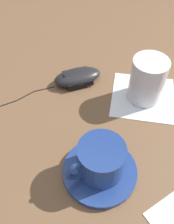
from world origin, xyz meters
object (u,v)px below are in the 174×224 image
object	(u,v)px
saucer	(100,171)
drinking_glass	(147,80)
computer_mouse	(77,77)
coffee_cup	(102,160)

from	to	relation	value
saucer	drinking_glass	size ratio (longest dim) A/B	1.33
computer_mouse	drinking_glass	xyz separation A→B (m)	(0.17, -0.00, 0.04)
saucer	coffee_cup	distance (m)	0.04
drinking_glass	coffee_cup	bearing A→B (deg)	-101.11
coffee_cup	drinking_glass	xyz separation A→B (m)	(0.04, 0.22, 0.01)
computer_mouse	saucer	bearing A→B (deg)	-61.62
coffee_cup	saucer	bearing A→B (deg)	-146.73
coffee_cup	computer_mouse	distance (m)	0.26
coffee_cup	computer_mouse	bearing A→B (deg)	119.01
coffee_cup	computer_mouse	xyz separation A→B (m)	(-0.12, 0.23, -0.03)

